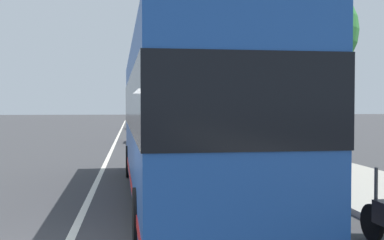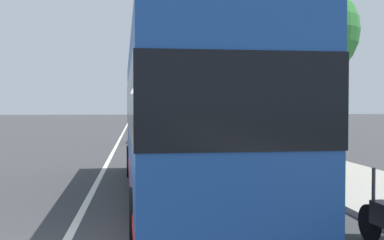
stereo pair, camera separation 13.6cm
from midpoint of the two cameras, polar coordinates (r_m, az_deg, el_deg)
sidewalk_curb at (r=18.30m, az=13.67°, el=-5.26°), size 110.00×3.60×0.14m
lane_divider_line at (r=17.23m, az=-10.28°, el=-5.90°), size 110.00×0.16×0.01m
coach_bus at (r=11.53m, az=-0.98°, el=0.28°), size 12.36×2.85×3.56m
motorcycle_mid_row at (r=10.39m, az=15.02°, el=-8.42°), size 2.12×0.29×1.25m
motorcycle_far_end at (r=12.80m, az=12.21°, el=-6.46°), size 2.22×0.34×1.26m
car_far_distant at (r=46.44m, az=-5.73°, el=-0.25°), size 4.45×1.88×1.38m
car_behind_bus at (r=29.91m, az=-4.59°, el=-1.23°), size 4.72×2.03×1.56m
roadside_tree_mid_block at (r=16.51m, az=14.07°, el=10.01°), size 3.22×3.22×6.33m
roadside_tree_far_block at (r=27.81m, az=6.98°, el=6.56°), size 4.20×4.20×6.74m
utility_pole at (r=25.46m, az=8.69°, el=5.02°), size 0.21×0.21×7.49m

